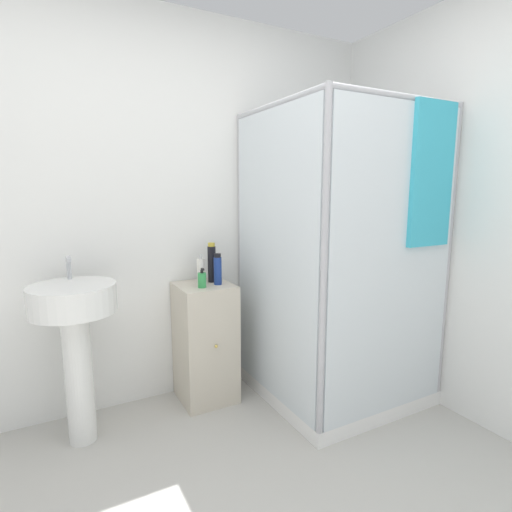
% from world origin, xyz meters
% --- Properties ---
extents(wall_back, '(6.40, 0.06, 2.50)m').
position_xyz_m(wall_back, '(0.00, 1.70, 1.25)').
color(wall_back, white).
rests_on(wall_back, ground_plane).
extents(shower_enclosure, '(0.99, 1.02, 1.89)m').
position_xyz_m(shower_enclosure, '(1.13, 1.09, 0.48)').
color(shower_enclosure, white).
rests_on(shower_enclosure, ground_plane).
extents(vanity_cabinet, '(0.35, 0.38, 0.78)m').
position_xyz_m(vanity_cabinet, '(0.35, 1.49, 0.39)').
color(vanity_cabinet, beige).
rests_on(vanity_cabinet, ground_plane).
extents(sink, '(0.44, 0.44, 1.03)m').
position_xyz_m(sink, '(-0.43, 1.38, 0.66)').
color(sink, white).
rests_on(sink, ground_plane).
extents(soap_dispenser, '(0.05, 0.05, 0.12)m').
position_xyz_m(soap_dispenser, '(0.31, 1.42, 0.83)').
color(soap_dispenser, green).
rests_on(soap_dispenser, vanity_cabinet).
extents(shampoo_bottle_tall_black, '(0.05, 0.05, 0.26)m').
position_xyz_m(shampoo_bottle_tall_black, '(0.42, 1.53, 0.91)').
color(shampoo_bottle_tall_black, black).
rests_on(shampoo_bottle_tall_black, vanity_cabinet).
extents(shampoo_bottle_blue, '(0.05, 0.05, 0.20)m').
position_xyz_m(shampoo_bottle_blue, '(0.43, 1.45, 0.88)').
color(shampoo_bottle_blue, navy).
rests_on(shampoo_bottle_blue, vanity_cabinet).
extents(lotion_bottle_white, '(0.05, 0.05, 0.19)m').
position_xyz_m(lotion_bottle_white, '(0.35, 1.54, 0.87)').
color(lotion_bottle_white, white).
rests_on(lotion_bottle_white, vanity_cabinet).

